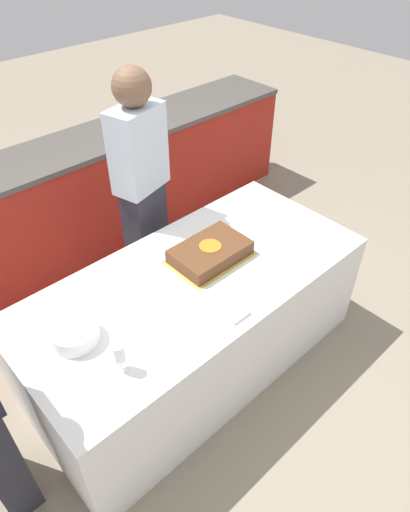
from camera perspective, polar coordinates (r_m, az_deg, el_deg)
ground_plane at (r=3.12m, az=-1.28°, el=-12.55°), size 14.00×14.00×0.00m
back_counter at (r=3.82m, az=-17.20°, el=6.15°), size 4.40×0.58×0.92m
dining_table at (r=2.84m, az=-1.38°, el=-8.05°), size 2.06×0.96×0.73m
cake at (r=2.67m, az=0.66°, el=0.50°), size 0.48×0.33×0.09m
plate_stack at (r=2.32m, az=-15.99°, el=-9.27°), size 0.24×0.24×0.09m
wine_glass at (r=2.10m, az=-10.67°, el=-11.84°), size 0.06×0.06×0.17m
side_plate_near_cake at (r=2.84m, az=-4.90°, el=1.90°), size 0.20×0.20×0.00m
utensil_pile at (r=2.37m, az=3.89°, el=-7.15°), size 0.12×0.10×0.02m
person_cutting_cake at (r=3.02m, az=-7.84°, el=8.02°), size 0.39×0.28×1.69m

